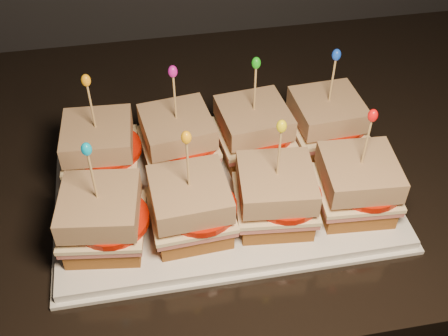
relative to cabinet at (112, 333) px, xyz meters
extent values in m
cube|color=black|center=(0.00, 0.00, 0.00)|extent=(2.69, 0.66, 0.91)
cube|color=black|center=(0.00, 0.00, 0.47)|extent=(2.73, 0.70, 0.04)
cube|color=white|center=(0.22, -0.11, 0.50)|extent=(0.45, 0.28, 0.02)
cube|color=white|center=(0.22, -0.11, 0.49)|extent=(0.47, 0.29, 0.01)
cube|color=brown|center=(0.06, -0.04, 0.52)|extent=(0.10, 0.10, 0.03)
cube|color=#B2574B|center=(0.06, -0.04, 0.54)|extent=(0.11, 0.10, 0.01)
cube|color=#FCE5AA|center=(0.06, -0.04, 0.54)|extent=(0.11, 0.10, 0.01)
cylinder|color=#B81503|center=(0.07, -0.05, 0.55)|extent=(0.09, 0.09, 0.01)
cube|color=brown|center=(0.06, -0.04, 0.57)|extent=(0.10, 0.10, 0.03)
cylinder|color=tan|center=(0.06, -0.04, 0.62)|extent=(0.00, 0.00, 0.09)
ellipsoid|color=orange|center=(0.06, -0.04, 0.66)|extent=(0.01, 0.01, 0.02)
cube|color=brown|center=(0.17, -0.04, 0.52)|extent=(0.10, 0.10, 0.03)
cube|color=#B2574B|center=(0.17, -0.04, 0.54)|extent=(0.11, 0.11, 0.01)
cube|color=#FCE5AA|center=(0.17, -0.04, 0.54)|extent=(0.11, 0.11, 0.01)
cylinder|color=#B81503|center=(0.18, -0.05, 0.55)|extent=(0.09, 0.09, 0.01)
cube|color=brown|center=(0.17, -0.04, 0.57)|extent=(0.10, 0.10, 0.03)
cylinder|color=tan|center=(0.17, -0.04, 0.62)|extent=(0.00, 0.00, 0.09)
ellipsoid|color=#C01594|center=(0.17, -0.04, 0.66)|extent=(0.01, 0.01, 0.02)
cube|color=brown|center=(0.27, -0.04, 0.52)|extent=(0.10, 0.10, 0.03)
cube|color=#B2574B|center=(0.27, -0.04, 0.54)|extent=(0.11, 0.11, 0.01)
cube|color=#FCE5AA|center=(0.27, -0.04, 0.54)|extent=(0.11, 0.11, 0.01)
cylinder|color=#B81503|center=(0.29, -0.05, 0.55)|extent=(0.09, 0.09, 0.01)
cube|color=brown|center=(0.27, -0.04, 0.57)|extent=(0.10, 0.10, 0.03)
cylinder|color=tan|center=(0.27, -0.04, 0.62)|extent=(0.00, 0.00, 0.09)
ellipsoid|color=#19AB16|center=(0.27, -0.04, 0.66)|extent=(0.01, 0.01, 0.02)
cube|color=brown|center=(0.38, -0.04, 0.52)|extent=(0.10, 0.10, 0.03)
cube|color=#B2574B|center=(0.38, -0.04, 0.54)|extent=(0.11, 0.10, 0.01)
cube|color=#FCE5AA|center=(0.38, -0.04, 0.54)|extent=(0.11, 0.10, 0.01)
cylinder|color=#B81503|center=(0.39, -0.05, 0.55)|extent=(0.09, 0.09, 0.01)
cube|color=brown|center=(0.38, -0.04, 0.57)|extent=(0.10, 0.10, 0.03)
cylinder|color=tan|center=(0.38, -0.04, 0.62)|extent=(0.00, 0.00, 0.09)
ellipsoid|color=blue|center=(0.38, -0.04, 0.66)|extent=(0.01, 0.01, 0.02)
cube|color=brown|center=(0.06, -0.17, 0.52)|extent=(0.10, 0.10, 0.03)
cube|color=#B2574B|center=(0.06, -0.17, 0.54)|extent=(0.11, 0.11, 0.01)
cube|color=#FCE5AA|center=(0.06, -0.17, 0.54)|extent=(0.11, 0.11, 0.01)
cylinder|color=#B81503|center=(0.07, -0.18, 0.55)|extent=(0.09, 0.09, 0.01)
cube|color=brown|center=(0.06, -0.17, 0.57)|extent=(0.10, 0.10, 0.03)
cylinder|color=tan|center=(0.06, -0.17, 0.62)|extent=(0.00, 0.00, 0.09)
ellipsoid|color=#0699C2|center=(0.06, -0.17, 0.66)|extent=(0.01, 0.01, 0.02)
cube|color=brown|center=(0.17, -0.17, 0.52)|extent=(0.10, 0.10, 0.03)
cube|color=#B2574B|center=(0.17, -0.17, 0.54)|extent=(0.11, 0.10, 0.01)
cube|color=#FCE5AA|center=(0.17, -0.17, 0.54)|extent=(0.11, 0.10, 0.01)
cylinder|color=#B81503|center=(0.18, -0.18, 0.55)|extent=(0.09, 0.09, 0.01)
cube|color=brown|center=(0.17, -0.17, 0.57)|extent=(0.10, 0.10, 0.03)
cylinder|color=tan|center=(0.17, -0.17, 0.62)|extent=(0.00, 0.00, 0.09)
ellipsoid|color=#FCA60D|center=(0.17, -0.17, 0.66)|extent=(0.01, 0.01, 0.02)
cube|color=brown|center=(0.27, -0.17, 0.52)|extent=(0.10, 0.10, 0.03)
cube|color=#B2574B|center=(0.27, -0.17, 0.54)|extent=(0.11, 0.11, 0.01)
cube|color=#FCE5AA|center=(0.27, -0.17, 0.54)|extent=(0.11, 0.11, 0.01)
cylinder|color=#B81503|center=(0.29, -0.18, 0.55)|extent=(0.09, 0.09, 0.01)
cube|color=brown|center=(0.27, -0.17, 0.57)|extent=(0.10, 0.10, 0.03)
cylinder|color=tan|center=(0.27, -0.17, 0.62)|extent=(0.00, 0.00, 0.09)
ellipsoid|color=yellow|center=(0.27, -0.17, 0.66)|extent=(0.01, 0.01, 0.02)
cube|color=brown|center=(0.38, -0.17, 0.52)|extent=(0.10, 0.10, 0.03)
cube|color=#B2574B|center=(0.38, -0.17, 0.54)|extent=(0.11, 0.10, 0.01)
cube|color=#FCE5AA|center=(0.38, -0.17, 0.54)|extent=(0.11, 0.11, 0.01)
cylinder|color=#B81503|center=(0.39, -0.18, 0.55)|extent=(0.09, 0.09, 0.01)
cube|color=brown|center=(0.38, -0.17, 0.57)|extent=(0.10, 0.10, 0.03)
cylinder|color=tan|center=(0.38, -0.17, 0.62)|extent=(0.00, 0.00, 0.09)
ellipsoid|color=red|center=(0.38, -0.17, 0.66)|extent=(0.01, 0.01, 0.02)
camera|label=1|loc=(0.12, -0.64, 1.07)|focal=45.00mm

